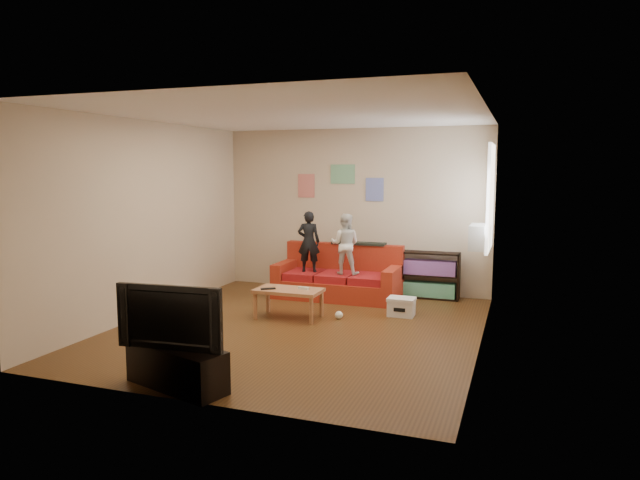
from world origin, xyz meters
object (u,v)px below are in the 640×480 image
(child_b, at_px, (345,244))
(bookshelf, at_px, (430,278))
(child_a, at_px, (309,242))
(file_box, at_px, (401,307))
(television, at_px, (175,315))
(sofa, at_px, (339,279))
(tv_stand, at_px, (177,367))
(coffee_table, at_px, (288,293))

(child_b, relative_size, bookshelf, 1.02)
(child_a, relative_size, file_box, 2.59)
(television, bearing_deg, sofa, 81.79)
(child_b, xyz_separation_m, tv_stand, (-0.42, -3.97, -0.68))
(child_b, height_order, file_box, child_b)
(sofa, distance_m, television, 4.16)
(sofa, xyz_separation_m, bookshelf, (1.38, 0.42, 0.04))
(child_b, relative_size, file_box, 2.52)
(bookshelf, distance_m, television, 4.85)
(bookshelf, height_order, television, television)
(bookshelf, relative_size, television, 0.89)
(bookshelf, relative_size, file_box, 2.46)
(sofa, bearing_deg, child_a, -159.74)
(bookshelf, bearing_deg, tv_stand, -109.91)
(child_a, bearing_deg, file_box, 145.76)
(child_a, relative_size, tv_stand, 0.91)
(child_b, relative_size, tv_stand, 0.89)
(child_a, distance_m, tv_stand, 4.03)
(child_a, distance_m, television, 3.97)
(bookshelf, bearing_deg, television, -109.91)
(child_a, xyz_separation_m, tv_stand, (0.18, -3.97, -0.70))
(sofa, height_order, child_a, child_a)
(child_b, bearing_deg, tv_stand, 78.92)
(tv_stand, height_order, television, television)
(coffee_table, relative_size, bookshelf, 0.98)
(coffee_table, distance_m, file_box, 1.59)
(coffee_table, xyz_separation_m, tv_stand, (-0.02, -2.66, -0.15))
(bookshelf, xyz_separation_m, television, (-1.65, -4.55, 0.37))
(file_box, bearing_deg, child_a, 157.80)
(child_a, distance_m, file_box, 1.92)
(sofa, bearing_deg, television, -93.78)
(coffee_table, bearing_deg, file_box, 23.91)
(coffee_table, height_order, file_box, coffee_table)
(bookshelf, distance_m, tv_stand, 4.84)
(tv_stand, bearing_deg, coffee_table, 106.35)
(child_b, relative_size, coffee_table, 1.04)
(bookshelf, bearing_deg, sofa, -163.11)
(television, bearing_deg, tv_stand, 0.00)
(sofa, distance_m, file_box, 1.45)
(child_b, distance_m, bookshelf, 1.47)
(child_b, relative_size, television, 0.91)
(sofa, xyz_separation_m, child_a, (-0.45, -0.17, 0.61))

